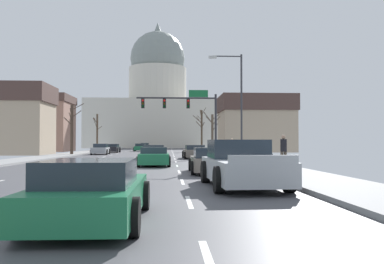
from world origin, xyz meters
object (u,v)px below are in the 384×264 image
object	(u,v)px
sedan_near_00	(194,152)
pickup_truck_near_04	(242,166)
sedan_near_01	(154,154)
bicycle_parked	(270,163)
signal_gantry	(187,108)
pedestrian_00	(232,147)
sedan_oncoming_00	(101,149)
sedan_near_03	(211,161)
sedan_oncoming_03	(145,146)
sedan_oncoming_02	(140,148)
sedan_near_05	(92,193)
pedestrian_01	(284,149)
sedan_near_02	(154,157)
sedan_oncoming_01	(112,148)
street_lamp_right	(237,97)

from	to	relation	value
sedan_near_00	pickup_truck_near_04	xyz separation A→B (m)	(0.14, -23.59, 0.14)
sedan_near_01	bicycle_parked	distance (m)	13.86
signal_gantry	pedestrian_00	size ratio (longest dim) A/B	4.77
pickup_truck_near_04	sedan_oncoming_00	world-z (taller)	pickup_truck_near_04
sedan_near_03	pedestrian_00	world-z (taller)	pedestrian_00
signal_gantry	sedan_oncoming_03	xyz separation A→B (m)	(-6.49, 40.67, -4.21)
sedan_oncoming_02	sedan_near_05	bearing A→B (deg)	-86.87
sedan_oncoming_00	pedestrian_01	xyz separation A→B (m)	(14.28, -28.42, 0.51)
sedan_near_02	sedan_near_05	xyz separation A→B (m)	(-0.48, -18.21, 0.00)
pickup_truck_near_04	sedan_near_05	size ratio (longest dim) A/B	1.28
sedan_oncoming_01	pedestrian_00	world-z (taller)	pedestrian_00
sedan_oncoming_02	sedan_oncoming_03	size ratio (longest dim) A/B	0.92
signal_gantry	street_lamp_right	distance (m)	11.60
sedan_near_05	sedan_oncoming_01	world-z (taller)	sedan_oncoming_01
sedan_oncoming_03	bicycle_parked	distance (m)	62.77
signal_gantry	sedan_oncoming_01	distance (m)	20.78
sedan_near_01	sedan_near_03	bearing A→B (deg)	-74.87
sedan_near_01	pedestrian_00	bearing A→B (deg)	8.22
signal_gantry	pedestrian_01	size ratio (longest dim) A/B	4.57
sedan_near_05	signal_gantry	bearing A→B (deg)	84.48
signal_gantry	bicycle_parked	size ratio (longest dim) A/B	4.47
sedan_near_05	sedan_oncoming_00	world-z (taller)	sedan_oncoming_00
street_lamp_right	pedestrian_01	xyz separation A→B (m)	(1.20, -7.81, -3.62)
sedan_near_03	sedan_oncoming_02	distance (m)	47.88
sedan_near_02	bicycle_parked	distance (m)	8.87
street_lamp_right	sedan_near_03	distance (m)	10.73
street_lamp_right	sedan_near_00	distance (m)	9.35
sedan_near_00	sedan_oncoming_01	xyz separation A→B (m)	(-10.26, 21.08, 0.00)
sedan_near_02	pedestrian_00	size ratio (longest dim) A/B	2.69
sedan_oncoming_00	pedestrian_01	size ratio (longest dim) A/B	2.54
sedan_near_05	sedan_oncoming_01	bearing A→B (deg)	97.35
sedan_oncoming_03	pedestrian_00	world-z (taller)	pedestrian_00
sedan_oncoming_03	sedan_oncoming_01	bearing A→B (deg)	-98.04
sedan_near_05	sedan_oncoming_01	size ratio (longest dim) A/B	0.92
sedan_oncoming_00	pedestrian_00	bearing A→B (deg)	-52.78
sedan_near_02	pedestrian_00	world-z (taller)	pedestrian_00
sedan_oncoming_01	pedestrian_01	distance (m)	39.45
street_lamp_right	sedan_oncoming_02	distance (m)	39.33
sedan_near_00	sedan_near_02	size ratio (longest dim) A/B	1.03
pickup_truck_near_04	sedan_oncoming_03	xyz separation A→B (m)	(-7.19, 67.46, -0.11)
pedestrian_00	sedan_near_02	bearing A→B (deg)	-131.86
sedan_near_03	sedan_oncoming_01	bearing A→B (deg)	104.57
sedan_oncoming_00	pickup_truck_near_04	bearing A→B (deg)	-73.62
sedan_near_00	pickup_truck_near_04	size ratio (longest dim) A/B	0.84
signal_gantry	sedan_near_00	bearing A→B (deg)	-80.10
sedan_near_03	sedan_oncoming_02	world-z (taller)	same
signal_gantry	sedan_near_02	world-z (taller)	signal_gantry
sedan_near_05	pedestrian_00	world-z (taller)	pedestrian_00
sedan_near_03	sedan_near_01	bearing A→B (deg)	105.13
signal_gantry	pickup_truck_near_04	size ratio (longest dim) A/B	1.45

